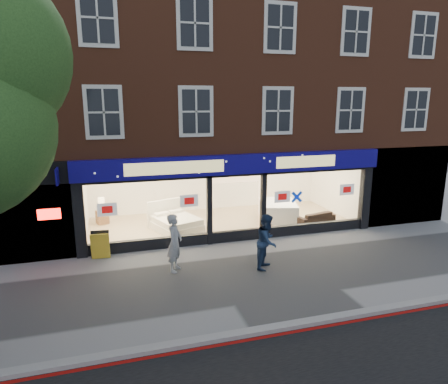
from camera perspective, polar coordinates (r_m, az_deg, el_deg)
name	(u,v)px	position (r m, az deg, el deg)	size (l,w,h in m)	color
ground	(268,274)	(12.53, 6.26, -11.52)	(120.00, 120.00, 0.00)	gray
kerb_line	(319,328)	(10.08, 13.40, -18.33)	(60.00, 0.10, 0.01)	#8C0A07
kerb_stone	(315,321)	(10.20, 12.84, -17.54)	(60.00, 0.25, 0.12)	gray
showroom_floor	(221,223)	(17.15, -0.50, -4.39)	(11.00, 4.50, 0.10)	tan
building	(209,64)	(18.04, -2.14, 17.76)	(19.00, 8.26, 10.30)	brown
display_bed	(175,222)	(16.12, -7.00, -4.32)	(2.11, 2.32, 1.08)	white
bedside_table	(102,217)	(17.55, -16.99, -3.46)	(0.45, 0.45, 0.55)	brown
mattress_stack	(278,210)	(17.58, 7.67, -2.62)	(1.97, 2.25, 0.75)	silver
sofa	(315,217)	(17.27, 12.87, -3.56)	(1.72, 0.67, 0.50)	black
a_board	(100,245)	(14.01, -17.27, -7.27)	(0.61, 0.39, 0.94)	gold
pedestrian_grey	(175,243)	(12.44, -7.06, -7.19)	(0.66, 0.44, 1.82)	#989B9F
pedestrian_blue	(267,241)	(12.63, 6.17, -7.02)	(0.85, 0.66, 1.75)	#1B2C4B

